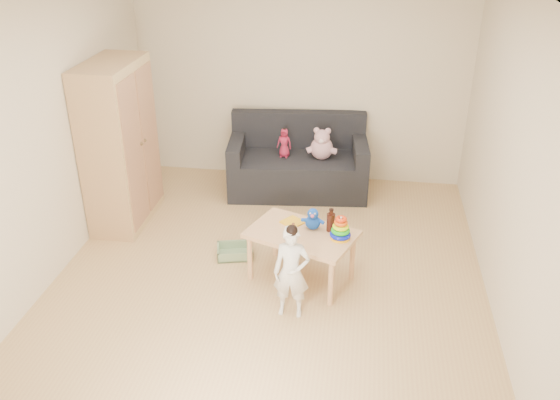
% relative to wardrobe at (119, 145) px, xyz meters
% --- Properties ---
extents(room, '(4.50, 4.50, 4.50)m').
position_rel_wardrobe_xyz_m(room, '(1.74, -0.81, 0.42)').
color(room, tan).
rests_on(room, ground).
extents(wardrobe, '(0.49, 0.98, 1.77)m').
position_rel_wardrobe_xyz_m(wardrobe, '(0.00, 0.00, 0.00)').
color(wardrobe, tan).
rests_on(wardrobe, ground).
extents(sofa, '(1.70, 0.98, 0.46)m').
position_rel_wardrobe_xyz_m(sofa, '(1.78, 0.97, -0.65)').
color(sofa, black).
rests_on(sofa, ground).
extents(play_table, '(1.10, 0.90, 0.50)m').
position_rel_wardrobe_xyz_m(play_table, '(2.04, -0.87, -0.63)').
color(play_table, tan).
rests_on(play_table, ground).
extents(storage_bin, '(0.41, 0.34, 0.11)m').
position_rel_wardrobe_xyz_m(storage_bin, '(1.34, -0.58, -0.83)').
color(storage_bin, gray).
rests_on(storage_bin, ground).
extents(toddler, '(0.31, 0.20, 0.83)m').
position_rel_wardrobe_xyz_m(toddler, '(2.02, -1.41, -0.47)').
color(toddler, white).
rests_on(toddler, ground).
extents(pink_bear, '(0.34, 0.31, 0.32)m').
position_rel_wardrobe_xyz_m(pink_bear, '(2.07, 0.95, -0.26)').
color(pink_bear, '#D19AAC').
rests_on(pink_bear, sofa).
extents(doll, '(0.19, 0.14, 0.34)m').
position_rel_wardrobe_xyz_m(doll, '(1.62, 0.94, -0.25)').
color(doll, '#AA1F41').
rests_on(doll, sofa).
extents(ring_stacker, '(0.19, 0.19, 0.22)m').
position_rel_wardrobe_xyz_m(ring_stacker, '(2.39, -0.93, -0.30)').
color(ring_stacker, '#FFB50D').
rests_on(ring_stacker, play_table).
extents(brown_bottle, '(0.08, 0.08, 0.22)m').
position_rel_wardrobe_xyz_m(brown_bottle, '(2.30, -0.80, -0.29)').
color(brown_bottle, black).
rests_on(brown_bottle, play_table).
extents(blue_plush, '(0.22, 0.20, 0.21)m').
position_rel_wardrobe_xyz_m(blue_plush, '(2.13, -0.79, -0.28)').
color(blue_plush, blue).
rests_on(blue_plush, play_table).
extents(wooden_figure, '(0.04, 0.04, 0.11)m').
position_rel_wardrobe_xyz_m(wooden_figure, '(1.97, -0.89, -0.33)').
color(wooden_figure, brown).
rests_on(wooden_figure, play_table).
extents(yellow_book, '(0.25, 0.25, 0.01)m').
position_rel_wardrobe_xyz_m(yellow_book, '(1.94, -0.71, -0.38)').
color(yellow_book, yellow).
rests_on(yellow_book, play_table).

